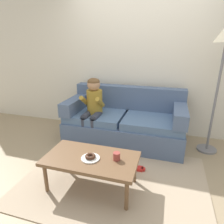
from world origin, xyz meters
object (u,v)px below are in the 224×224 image
object	(u,v)px
donut	(90,156)
mug	(117,156)
couch	(125,122)
toy_controller	(137,169)
person_child	(93,105)
coffee_table	(91,160)

from	to	relation	value
donut	mug	xyz separation A→B (m)	(0.28, 0.06, 0.01)
donut	couch	bearing A→B (deg)	86.09
couch	mug	xyz separation A→B (m)	(0.20, -1.25, 0.12)
toy_controller	donut	bearing A→B (deg)	-104.09
couch	toy_controller	xyz separation A→B (m)	(0.37, -0.81, -0.31)
couch	person_child	xyz separation A→B (m)	(-0.50, -0.20, 0.34)
person_child	mug	distance (m)	1.27
donut	person_child	bearing A→B (deg)	110.05
couch	coffee_table	size ratio (longest dim) A/B	1.84
coffee_table	couch	bearing A→B (deg)	85.69
person_child	mug	bearing A→B (deg)	-56.57
person_child	donut	world-z (taller)	person_child
person_child	donut	size ratio (longest dim) A/B	9.18
coffee_table	mug	bearing A→B (deg)	6.30
mug	toy_controller	world-z (taller)	mug
couch	person_child	distance (m)	0.63
toy_controller	mug	bearing A→B (deg)	-83.22
couch	toy_controller	size ratio (longest dim) A/B	8.63
donut	coffee_table	bearing A→B (deg)	101.63
donut	toy_controller	distance (m)	0.80
coffee_table	toy_controller	world-z (taller)	coffee_table
toy_controller	person_child	bearing A→B (deg)	172.84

